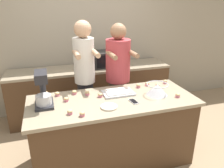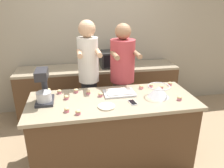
{
  "view_description": "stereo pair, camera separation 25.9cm",
  "coord_description": "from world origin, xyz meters",
  "px_view_note": "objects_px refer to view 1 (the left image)",
  "views": [
    {
      "loc": [
        -0.71,
        -2.27,
        2.01
      ],
      "look_at": [
        0.0,
        0.04,
        1.07
      ],
      "focal_mm": 35.0,
      "sensor_mm": 36.0,
      "label": 1
    },
    {
      "loc": [
        -0.46,
        -2.34,
        2.01
      ],
      "look_at": [
        0.0,
        0.04,
        1.07
      ],
      "focal_mm": 35.0,
      "sensor_mm": 36.0,
      "label": 2
    }
  ],
  "objects_px": {
    "cupcake_10": "(178,95)",
    "cupcake_11": "(57,94)",
    "microwave_oven": "(106,59)",
    "cupcake_5": "(100,95)",
    "cell_phone": "(134,101)",
    "cupcake_9": "(158,85)",
    "cupcake_7": "(138,86)",
    "cupcake_0": "(82,114)",
    "cupcake_12": "(165,82)",
    "cupcake_2": "(87,93)",
    "person_right": "(118,80)",
    "mixing_bowl": "(157,89)",
    "baking_tray": "(118,92)",
    "cupcake_8": "(147,84)",
    "cupcake_4": "(74,92)",
    "small_plate": "(109,107)",
    "cupcake_1": "(70,112)",
    "person_left": "(85,79)",
    "cupcake_3": "(66,99)",
    "cupcake_6": "(45,93)",
    "stand_mixer": "(43,91)"
  },
  "relations": [
    {
      "from": "cupcake_7",
      "to": "cupcake_1",
      "type": "bearing_deg",
      "value": -154.15
    },
    {
      "from": "microwave_oven",
      "to": "cupcake_7",
      "type": "bearing_deg",
      "value": -81.92
    },
    {
      "from": "cell_phone",
      "to": "cupcake_1",
      "type": "height_order",
      "value": "cupcake_1"
    },
    {
      "from": "mixing_bowl",
      "to": "cupcake_7",
      "type": "distance_m",
      "value": 0.32
    },
    {
      "from": "cupcake_9",
      "to": "person_right",
      "type": "bearing_deg",
      "value": 137.77
    },
    {
      "from": "cupcake_7",
      "to": "cupcake_9",
      "type": "height_order",
      "value": "same"
    },
    {
      "from": "person_left",
      "to": "cupcake_8",
      "type": "xyz_separation_m",
      "value": [
        0.81,
        -0.31,
        -0.05
      ]
    },
    {
      "from": "cupcake_2",
      "to": "microwave_oven",
      "type": "bearing_deg",
      "value": 63.78
    },
    {
      "from": "cupcake_5",
      "to": "cell_phone",
      "type": "bearing_deg",
      "value": -36.13
    },
    {
      "from": "microwave_oven",
      "to": "cupcake_11",
      "type": "xyz_separation_m",
      "value": [
        -0.92,
        -1.05,
        -0.12
      ]
    },
    {
      "from": "cupcake_0",
      "to": "cupcake_7",
      "type": "height_order",
      "value": "same"
    },
    {
      "from": "cupcake_9",
      "to": "cupcake_7",
      "type": "bearing_deg",
      "value": 168.48
    },
    {
      "from": "person_right",
      "to": "microwave_oven",
      "type": "xyz_separation_m",
      "value": [
        0.02,
        0.74,
        0.13
      ]
    },
    {
      "from": "cupcake_3",
      "to": "cupcake_4",
      "type": "distance_m",
      "value": 0.22
    },
    {
      "from": "cupcake_0",
      "to": "cupcake_8",
      "type": "distance_m",
      "value": 1.17
    },
    {
      "from": "microwave_oven",
      "to": "cupcake_12",
      "type": "bearing_deg",
      "value": -61.05
    },
    {
      "from": "small_plate",
      "to": "cupcake_11",
      "type": "relative_size",
      "value": 3.39
    },
    {
      "from": "stand_mixer",
      "to": "cell_phone",
      "type": "relative_size",
      "value": 2.62
    },
    {
      "from": "mixing_bowl",
      "to": "cupcake_11",
      "type": "height_order",
      "value": "mixing_bowl"
    },
    {
      "from": "cupcake_5",
      "to": "cupcake_8",
      "type": "distance_m",
      "value": 0.74
    },
    {
      "from": "cell_phone",
      "to": "cupcake_9",
      "type": "height_order",
      "value": "cupcake_9"
    },
    {
      "from": "microwave_oven",
      "to": "small_plate",
      "type": "bearing_deg",
      "value": -104.33
    },
    {
      "from": "cupcake_12",
      "to": "cupcake_7",
      "type": "bearing_deg",
      "value": -175.16
    },
    {
      "from": "microwave_oven",
      "to": "cupcake_11",
      "type": "height_order",
      "value": "microwave_oven"
    },
    {
      "from": "cell_phone",
      "to": "cupcake_12",
      "type": "bearing_deg",
      "value": 33.28
    },
    {
      "from": "microwave_oven",
      "to": "cupcake_0",
      "type": "xyz_separation_m",
      "value": [
        -0.71,
        -1.64,
        -0.12
      ]
    },
    {
      "from": "mixing_bowl",
      "to": "cupcake_7",
      "type": "bearing_deg",
      "value": 114.27
    },
    {
      "from": "stand_mixer",
      "to": "cupcake_8",
      "type": "height_order",
      "value": "stand_mixer"
    },
    {
      "from": "cupcake_4",
      "to": "cupcake_5",
      "type": "distance_m",
      "value": 0.34
    },
    {
      "from": "cupcake_0",
      "to": "cupcake_10",
      "type": "height_order",
      "value": "same"
    },
    {
      "from": "person_right",
      "to": "cell_phone",
      "type": "height_order",
      "value": "person_right"
    },
    {
      "from": "cupcake_7",
      "to": "cupcake_10",
      "type": "xyz_separation_m",
      "value": [
        0.34,
        -0.43,
        0.0
      ]
    },
    {
      "from": "cupcake_0",
      "to": "cupcake_5",
      "type": "distance_m",
      "value": 0.5
    },
    {
      "from": "cupcake_4",
      "to": "cupcake_10",
      "type": "bearing_deg",
      "value": -20.95
    },
    {
      "from": "cupcake_6",
      "to": "cupcake_7",
      "type": "relative_size",
      "value": 1.0
    },
    {
      "from": "cupcake_3",
      "to": "cupcake_7",
      "type": "bearing_deg",
      "value": 8.65
    },
    {
      "from": "baking_tray",
      "to": "cupcake_8",
      "type": "relative_size",
      "value": 6.9
    },
    {
      "from": "person_right",
      "to": "cupcake_8",
      "type": "distance_m",
      "value": 0.45
    },
    {
      "from": "person_right",
      "to": "cupcake_8",
      "type": "relative_size",
      "value": 30.32
    },
    {
      "from": "person_left",
      "to": "cupcake_3",
      "type": "xyz_separation_m",
      "value": [
        -0.32,
        -0.49,
        -0.05
      ]
    },
    {
      "from": "small_plate",
      "to": "baking_tray",
      "type": "bearing_deg",
      "value": 56.62
    },
    {
      "from": "cell_phone",
      "to": "cupcake_9",
      "type": "relative_size",
      "value": 2.69
    },
    {
      "from": "small_plate",
      "to": "cupcake_11",
      "type": "xyz_separation_m",
      "value": [
        -0.53,
        0.49,
        0.02
      ]
    },
    {
      "from": "mixing_bowl",
      "to": "cupcake_5",
      "type": "distance_m",
      "value": 0.72
    },
    {
      "from": "cupcake_10",
      "to": "cupcake_11",
      "type": "relative_size",
      "value": 1.0
    },
    {
      "from": "cupcake_0",
      "to": "cupcake_4",
      "type": "height_order",
      "value": "same"
    },
    {
      "from": "cupcake_9",
      "to": "cupcake_10",
      "type": "bearing_deg",
      "value": -78.86
    },
    {
      "from": "baking_tray",
      "to": "stand_mixer",
      "type": "bearing_deg",
      "value": -175.95
    },
    {
      "from": "person_right",
      "to": "cupcake_1",
      "type": "height_order",
      "value": "person_right"
    },
    {
      "from": "cupcake_8",
      "to": "cupcake_9",
      "type": "xyz_separation_m",
      "value": [
        0.12,
        -0.08,
        0.0
      ]
    }
  ]
}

